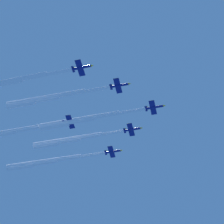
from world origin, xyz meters
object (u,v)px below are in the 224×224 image
jet_port_inner (67,140)px  jet_port_mid (43,162)px  jet_starboard_inner (45,98)px  jet_port_outer (1,134)px  jet_starboard_mid (8,82)px  jet_lead (79,120)px

jet_port_inner → jet_port_mid: (16.68, -17.31, 0.65)m
jet_starboard_inner → jet_port_outer: (25.99, -19.20, -2.66)m
jet_port_inner → jet_starboard_mid: bearing=64.8°
jet_lead → jet_port_mid: size_ratio=0.95×
jet_starboard_inner → jet_starboard_mid: bearing=41.3°
jet_starboard_inner → jet_port_outer: jet_starboard_inner is taller
jet_lead → jet_starboard_inner: size_ratio=1.03×
jet_port_mid → jet_starboard_mid: 60.49m
jet_lead → jet_port_mid: (25.34, -33.86, 3.19)m
jet_lead → jet_starboard_inner: (14.31, 13.70, 2.32)m
jet_port_outer → jet_starboard_mid: bearing=109.7°
jet_port_inner → jet_lead: bearing=117.6°
jet_lead → jet_port_inner: 18.86m
jet_lead → jet_port_mid: bearing=-53.2°
jet_starboard_inner → jet_port_mid: 48.83m
jet_lead → jet_starboard_mid: size_ratio=1.06×
jet_starboard_inner → jet_port_mid: (11.03, -47.56, 0.87)m
jet_port_mid → jet_starboard_mid: jet_port_mid is taller
jet_port_inner → jet_starboard_mid: (20.21, 43.03, -1.80)m
jet_port_inner → jet_port_outer: size_ratio=0.94×
jet_port_inner → jet_port_outer: jet_port_inner is taller
jet_lead → jet_port_outer: bearing=-7.8°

